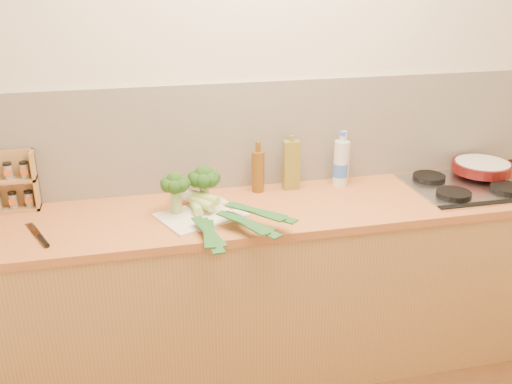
% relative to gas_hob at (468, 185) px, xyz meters
% --- Properties ---
extents(room_shell, '(3.50, 3.50, 3.50)m').
position_rel_gas_hob_xyz_m(room_shell, '(-1.02, 0.29, 0.26)').
color(room_shell, beige).
rests_on(room_shell, ground).
extents(counter, '(3.20, 0.62, 0.90)m').
position_rel_gas_hob_xyz_m(counter, '(-1.02, 0.00, -0.46)').
color(counter, tan).
rests_on(counter, ground).
extents(gas_hob, '(0.58, 0.50, 0.04)m').
position_rel_gas_hob_xyz_m(gas_hob, '(0.00, 0.00, 0.00)').
color(gas_hob, silver).
rests_on(gas_hob, counter).
extents(chopping_board, '(0.44, 0.39, 0.01)m').
position_rel_gas_hob_xyz_m(chopping_board, '(-1.38, -0.04, -0.01)').
color(chopping_board, silver).
rests_on(chopping_board, counter).
extents(broccoli_left, '(0.14, 0.14, 0.20)m').
position_rel_gas_hob_xyz_m(broccoli_left, '(-1.49, 0.00, 0.13)').
color(broccoli_left, '#89A45F').
rests_on(broccoli_left, chopping_board).
extents(broccoli_right, '(0.15, 0.16, 0.20)m').
position_rel_gas_hob_xyz_m(broccoli_right, '(-1.35, 0.07, 0.13)').
color(broccoli_right, '#89A45F').
rests_on(broccoli_right, chopping_board).
extents(leek_front, '(0.11, 0.66, 0.04)m').
position_rel_gas_hob_xyz_m(leek_front, '(-1.40, -0.08, 0.02)').
color(leek_front, white).
rests_on(leek_front, chopping_board).
extents(leek_mid, '(0.40, 0.63, 0.04)m').
position_rel_gas_hob_xyz_m(leek_mid, '(-1.34, -0.06, 0.04)').
color(leek_mid, white).
rests_on(leek_mid, chopping_board).
extents(leek_back, '(0.48, 0.51, 0.04)m').
position_rel_gas_hob_xyz_m(leek_back, '(-1.30, -0.05, 0.06)').
color(leek_back, white).
rests_on(leek_back, chopping_board).
extents(chefs_knife, '(0.13, 0.27, 0.02)m').
position_rel_gas_hob_xyz_m(chefs_knife, '(-2.07, -0.12, -0.01)').
color(chefs_knife, silver).
rests_on(chefs_knife, counter).
extents(skillet, '(0.46, 0.31, 0.05)m').
position_rel_gas_hob_xyz_m(skillet, '(0.15, 0.11, 0.05)').
color(skillet, '#500E0D').
rests_on(skillet, gas_hob).
extents(spice_rack, '(0.24, 0.09, 0.28)m').
position_rel_gas_hob_xyz_m(spice_rack, '(-2.23, 0.25, 0.11)').
color(spice_rack, '#AA8449').
rests_on(spice_rack, counter).
extents(oil_tin, '(0.08, 0.05, 0.28)m').
position_rel_gas_hob_xyz_m(oil_tin, '(-0.89, 0.20, 0.11)').
color(oil_tin, olive).
rests_on(oil_tin, counter).
extents(glass_bottle, '(0.07, 0.07, 0.28)m').
position_rel_gas_hob_xyz_m(glass_bottle, '(-0.60, 0.23, 0.10)').
color(glass_bottle, silver).
rests_on(glass_bottle, counter).
extents(amber_bottle, '(0.06, 0.06, 0.26)m').
position_rel_gas_hob_xyz_m(amber_bottle, '(-1.06, 0.21, 0.10)').
color(amber_bottle, brown).
rests_on(amber_bottle, counter).
extents(water_bottle, '(0.08, 0.08, 0.27)m').
position_rel_gas_hob_xyz_m(water_bottle, '(-0.62, 0.20, 0.10)').
color(water_bottle, silver).
rests_on(water_bottle, counter).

